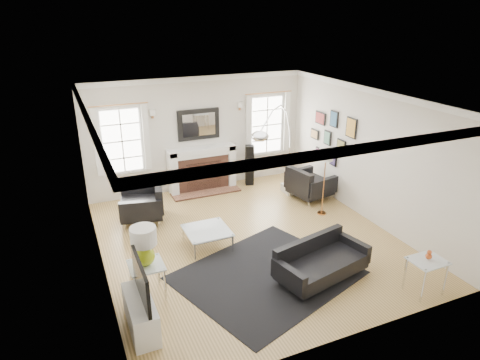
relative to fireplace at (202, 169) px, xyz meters
name	(u,v)px	position (x,y,z in m)	size (l,w,h in m)	color
floor	(249,240)	(0.00, -2.79, -0.54)	(6.00, 6.00, 0.00)	olive
back_wall	(198,134)	(0.00, 0.21, 0.86)	(5.50, 0.04, 2.80)	silver
front_wall	(348,251)	(0.00, -5.79, 0.86)	(5.50, 0.04, 2.80)	silver
left_wall	(95,198)	(-2.75, -2.79, 0.86)	(0.04, 6.00, 2.80)	silver
right_wall	(368,155)	(2.75, -2.79, 0.86)	(0.04, 6.00, 2.80)	silver
ceiling	(250,99)	(0.00, -2.79, 2.26)	(5.50, 6.00, 0.02)	white
crown_molding	(250,102)	(0.00, -2.79, 2.20)	(5.50, 6.00, 0.12)	white
fireplace	(202,169)	(0.00, 0.00, 0.00)	(1.70, 0.69, 1.11)	white
mantel_mirror	(199,124)	(0.00, 0.16, 1.11)	(1.05, 0.07, 0.75)	black
window_left	(122,141)	(-1.85, 0.16, 0.92)	(1.24, 0.15, 1.62)	white
window_right	(267,125)	(1.85, 0.16, 0.92)	(1.24, 0.15, 1.62)	white
gallery_wall	(332,134)	(2.72, -1.50, 0.99)	(0.04, 1.73, 1.29)	black
tv_unit	(141,309)	(-2.44, -4.49, -0.21)	(0.35, 1.00, 1.09)	white
area_rug	(266,275)	(-0.23, -4.03, -0.54)	(2.78, 2.32, 0.01)	black
sofa	(319,262)	(0.57, -4.41, -0.25)	(1.75, 1.09, 0.53)	black
armchair_left	(145,204)	(-1.68, -1.11, -0.17)	(1.07, 1.15, 0.67)	black
armchair_right	(308,185)	(2.14, -1.54, -0.18)	(1.03, 1.11, 0.65)	black
coffee_table	(207,231)	(-0.83, -2.71, -0.21)	(0.82, 0.82, 0.36)	silver
side_table_left	(147,271)	(-2.20, -3.78, -0.07)	(0.53, 0.53, 0.58)	silver
nesting_table	(427,267)	(1.87, -5.44, -0.07)	(0.54, 0.46, 0.60)	silver
gourd_lamp	(144,244)	(-2.20, -3.78, 0.41)	(0.40, 0.40, 0.64)	#A9C318
orange_vase	(429,255)	(1.87, -5.44, 0.14)	(0.10, 0.10, 0.16)	#BB4618
arc_floor_lamp	(276,153)	(1.19, -1.65, 0.78)	(1.72, 1.59, 2.44)	white
stick_floor_lamp	(326,158)	(1.98, -2.37, 0.77)	(0.31, 0.31, 1.51)	#C47F44
speaker_tower	(250,165)	(1.23, -0.14, -0.02)	(0.21, 0.21, 1.05)	black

